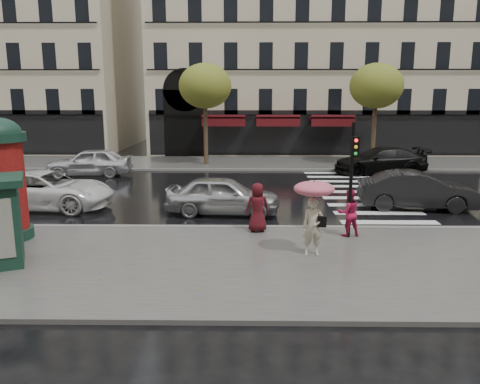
{
  "coord_description": "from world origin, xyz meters",
  "views": [
    {
      "loc": [
        0.69,
        -12.8,
        4.63
      ],
      "look_at": [
        0.49,
        1.5,
        1.66
      ],
      "focal_mm": 35.0,
      "sensor_mm": 36.0,
      "label": 1
    }
  ],
  "objects_px": {
    "morris_column": "(2,175)",
    "car_black": "(380,161)",
    "woman_umbrella": "(314,205)",
    "man_burgundy": "(258,207)",
    "car_white": "(45,190)",
    "woman_red": "(348,213)",
    "traffic_light": "(352,169)",
    "car_far_silver": "(89,162)",
    "car_silver": "(223,195)",
    "car_darkgrey": "(417,190)"
  },
  "relations": [
    {
      "from": "woman_red",
      "to": "morris_column",
      "type": "bearing_deg",
      "value": -10.77
    },
    {
      "from": "traffic_light",
      "to": "car_silver",
      "type": "distance_m",
      "value": 5.7
    },
    {
      "from": "car_black",
      "to": "car_far_silver",
      "type": "height_order",
      "value": "car_far_silver"
    },
    {
      "from": "woman_umbrella",
      "to": "car_white",
      "type": "distance_m",
      "value": 11.86
    },
    {
      "from": "car_darkgrey",
      "to": "car_black",
      "type": "relative_size",
      "value": 0.86
    },
    {
      "from": "morris_column",
      "to": "car_far_silver",
      "type": "height_order",
      "value": "morris_column"
    },
    {
      "from": "woman_red",
      "to": "car_black",
      "type": "bearing_deg",
      "value": -122.82
    },
    {
      "from": "woman_red",
      "to": "car_white",
      "type": "xyz_separation_m",
      "value": [
        -11.65,
        4.05,
        -0.11
      ]
    },
    {
      "from": "car_silver",
      "to": "car_black",
      "type": "distance_m",
      "value": 13.26
    },
    {
      "from": "man_burgundy",
      "to": "car_darkgrey",
      "type": "bearing_deg",
      "value": -157.29
    },
    {
      "from": "morris_column",
      "to": "car_black",
      "type": "bearing_deg",
      "value": 40.83
    },
    {
      "from": "car_silver",
      "to": "car_black",
      "type": "bearing_deg",
      "value": -38.33
    },
    {
      "from": "morris_column",
      "to": "car_far_silver",
      "type": "xyz_separation_m",
      "value": [
        -1.45,
        12.41,
        -1.38
      ]
    },
    {
      "from": "man_burgundy",
      "to": "car_white",
      "type": "distance_m",
      "value": 9.43
    },
    {
      "from": "car_darkgrey",
      "to": "traffic_light",
      "type": "bearing_deg",
      "value": 146.96
    },
    {
      "from": "woman_umbrella",
      "to": "woman_red",
      "type": "xyz_separation_m",
      "value": [
        1.41,
        1.86,
        -0.69
      ]
    },
    {
      "from": "morris_column",
      "to": "car_darkgrey",
      "type": "height_order",
      "value": "morris_column"
    },
    {
      "from": "car_darkgrey",
      "to": "car_black",
      "type": "bearing_deg",
      "value": 0.68
    },
    {
      "from": "man_burgundy",
      "to": "car_far_silver",
      "type": "relative_size",
      "value": 0.35
    },
    {
      "from": "man_burgundy",
      "to": "car_black",
      "type": "distance_m",
      "value": 14.72
    },
    {
      "from": "morris_column",
      "to": "car_silver",
      "type": "xyz_separation_m",
      "value": [
        6.73,
        3.7,
        -1.44
      ]
    },
    {
      "from": "woman_umbrella",
      "to": "morris_column",
      "type": "height_order",
      "value": "morris_column"
    },
    {
      "from": "man_burgundy",
      "to": "woman_umbrella",
      "type": "bearing_deg",
      "value": 116.52
    },
    {
      "from": "car_silver",
      "to": "car_white",
      "type": "distance_m",
      "value": 7.47
    },
    {
      "from": "woman_umbrella",
      "to": "car_darkgrey",
      "type": "height_order",
      "value": "woman_umbrella"
    },
    {
      "from": "woman_umbrella",
      "to": "car_black",
      "type": "xyz_separation_m",
      "value": [
        6.09,
        14.93,
        -0.79
      ]
    },
    {
      "from": "car_black",
      "to": "car_far_silver",
      "type": "bearing_deg",
      "value": -91.61
    },
    {
      "from": "man_burgundy",
      "to": "traffic_light",
      "type": "height_order",
      "value": "traffic_light"
    },
    {
      "from": "car_silver",
      "to": "car_white",
      "type": "xyz_separation_m",
      "value": [
        -7.42,
        0.8,
        0.02
      ]
    },
    {
      "from": "traffic_light",
      "to": "car_silver",
      "type": "relative_size",
      "value": 0.83
    },
    {
      "from": "traffic_light",
      "to": "car_black",
      "type": "distance_m",
      "value": 14.16
    },
    {
      "from": "morris_column",
      "to": "traffic_light",
      "type": "distance_m",
      "value": 10.97
    },
    {
      "from": "man_burgundy",
      "to": "car_white",
      "type": "bearing_deg",
      "value": -29.18
    },
    {
      "from": "woman_umbrella",
      "to": "man_burgundy",
      "type": "relative_size",
      "value": 1.34
    },
    {
      "from": "car_silver",
      "to": "woman_umbrella",
      "type": "bearing_deg",
      "value": -147.16
    },
    {
      "from": "woman_umbrella",
      "to": "car_black",
      "type": "bearing_deg",
      "value": 67.82
    },
    {
      "from": "woman_red",
      "to": "traffic_light",
      "type": "height_order",
      "value": "traffic_light"
    },
    {
      "from": "traffic_light",
      "to": "car_black",
      "type": "relative_size",
      "value": 0.68
    },
    {
      "from": "car_black",
      "to": "woman_umbrella",
      "type": "bearing_deg",
      "value": -27.49
    },
    {
      "from": "woman_red",
      "to": "car_darkgrey",
      "type": "xyz_separation_m",
      "value": [
        3.73,
        4.24,
        -0.12
      ]
    },
    {
      "from": "man_burgundy",
      "to": "traffic_light",
      "type": "distance_m",
      "value": 3.33
    },
    {
      "from": "woman_red",
      "to": "traffic_light",
      "type": "distance_m",
      "value": 1.48
    },
    {
      "from": "car_black",
      "to": "car_far_silver",
      "type": "relative_size",
      "value": 1.14
    },
    {
      "from": "traffic_light",
      "to": "woman_umbrella",
      "type": "bearing_deg",
      "value": -130.55
    },
    {
      "from": "morris_column",
      "to": "car_silver",
      "type": "bearing_deg",
      "value": 28.79
    },
    {
      "from": "morris_column",
      "to": "car_silver",
      "type": "height_order",
      "value": "morris_column"
    },
    {
      "from": "man_burgundy",
      "to": "traffic_light",
      "type": "relative_size",
      "value": 0.45
    },
    {
      "from": "morris_column",
      "to": "traffic_light",
      "type": "height_order",
      "value": "morris_column"
    },
    {
      "from": "traffic_light",
      "to": "car_silver",
      "type": "bearing_deg",
      "value": 140.82
    },
    {
      "from": "man_burgundy",
      "to": "car_far_silver",
      "type": "distance_m",
      "value": 14.9
    }
  ]
}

